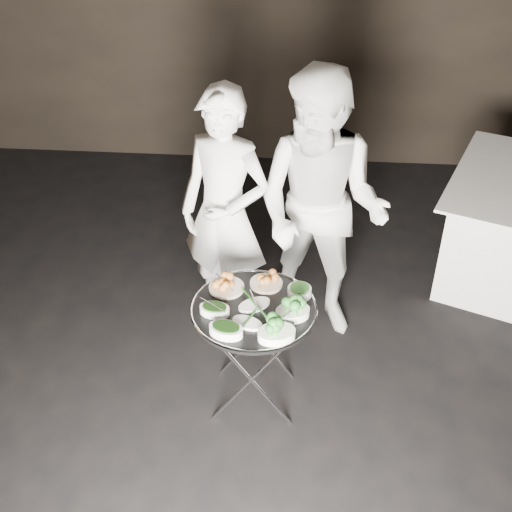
# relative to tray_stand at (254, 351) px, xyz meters

# --- Properties ---
(floor) EXTENTS (6.00, 7.00, 0.05)m
(floor) POSITION_rel_tray_stand_xyz_m (-0.11, -0.28, -0.41)
(floor) COLOR black
(floor) RESTS_ON ground
(wall_back) EXTENTS (6.00, 0.05, 3.00)m
(wall_back) POSITION_rel_tray_stand_xyz_m (-0.11, 3.25, 1.11)
(wall_back) COLOR black
(wall_back) RESTS_ON floor
(tray_stand) EXTENTS (0.47, 0.40, 0.69)m
(tray_stand) POSITION_rel_tray_stand_xyz_m (0.00, 0.00, 0.00)
(tray_stand) COLOR silver
(tray_stand) RESTS_ON floor
(serving_tray) EXTENTS (0.70, 0.70, 0.04)m
(serving_tray) POSITION_rel_tray_stand_xyz_m (0.00, 0.00, 0.31)
(serving_tray) COLOR black
(serving_tray) RESTS_ON tray_stand
(potato_plate_a) EXTENTS (0.21, 0.21, 0.07)m
(potato_plate_a) POSITION_rel_tray_stand_xyz_m (-0.17, 0.15, 0.35)
(potato_plate_a) COLOR beige
(potato_plate_a) RESTS_ON serving_tray
(potato_plate_b) EXTENTS (0.19, 0.19, 0.07)m
(potato_plate_b) POSITION_rel_tray_stand_xyz_m (0.05, 0.21, 0.35)
(potato_plate_b) COLOR beige
(potato_plate_b) RESTS_ON serving_tray
(greens_bowl) EXTENTS (0.13, 0.13, 0.08)m
(greens_bowl) POSITION_rel_tray_stand_xyz_m (0.24, 0.13, 0.36)
(greens_bowl) COLOR white
(greens_bowl) RESTS_ON serving_tray
(asparagus_plate_a) EXTENTS (0.21, 0.19, 0.04)m
(asparagus_plate_a) POSITION_rel_tray_stand_xyz_m (0.00, 0.01, 0.34)
(asparagus_plate_a) COLOR white
(asparagus_plate_a) RESTS_ON serving_tray
(asparagus_plate_b) EXTENTS (0.19, 0.15, 0.03)m
(asparagus_plate_b) POSITION_rel_tray_stand_xyz_m (-0.02, -0.14, 0.34)
(asparagus_plate_b) COLOR white
(asparagus_plate_b) RESTS_ON serving_tray
(spinach_bowl_a) EXTENTS (0.18, 0.13, 0.07)m
(spinach_bowl_a) POSITION_rel_tray_stand_xyz_m (-0.21, -0.06, 0.35)
(spinach_bowl_a) COLOR white
(spinach_bowl_a) RESTS_ON serving_tray
(spinach_bowl_b) EXTENTS (0.21, 0.16, 0.08)m
(spinach_bowl_b) POSITION_rel_tray_stand_xyz_m (-0.13, -0.22, 0.36)
(spinach_bowl_b) COLOR white
(spinach_bowl_b) RESTS_ON serving_tray
(broccoli_bowl_a) EXTENTS (0.22, 0.19, 0.08)m
(broccoli_bowl_a) POSITION_rel_tray_stand_xyz_m (0.21, -0.05, 0.36)
(broccoli_bowl_a) COLOR white
(broccoli_bowl_a) RESTS_ON serving_tray
(broccoli_bowl_b) EXTENTS (0.23, 0.19, 0.08)m
(broccoli_bowl_b) POSITION_rel_tray_stand_xyz_m (0.14, -0.23, 0.36)
(broccoli_bowl_b) COLOR white
(broccoli_bowl_b) RESTS_ON serving_tray
(serving_utensils) EXTENTS (0.58, 0.42, 0.01)m
(serving_utensils) POSITION_rel_tray_stand_xyz_m (0.02, 0.07, 0.37)
(serving_utensils) COLOR silver
(serving_utensils) RESTS_ON serving_tray
(waiter_left) EXTENTS (0.71, 0.59, 1.67)m
(waiter_left) POSITION_rel_tray_stand_xyz_m (-0.24, 0.75, 0.45)
(waiter_left) COLOR white
(waiter_left) RESTS_ON floor
(waiter_right) EXTENTS (1.06, 0.94, 1.80)m
(waiter_right) POSITION_rel_tray_stand_xyz_m (0.35, 0.74, 0.51)
(waiter_right) COLOR white
(waiter_right) RESTS_ON floor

